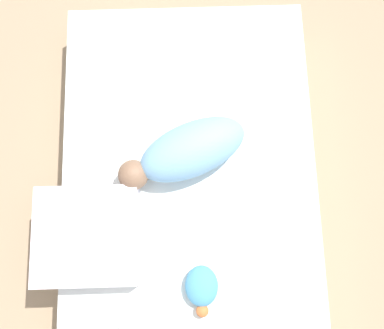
% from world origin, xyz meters
% --- Properties ---
extents(ground_plane, '(12.00, 12.00, 0.00)m').
position_xyz_m(ground_plane, '(0.00, 0.00, 0.00)').
color(ground_plane, '#9E8466').
extents(bed_mattress, '(1.38, 0.92, 0.20)m').
position_xyz_m(bed_mattress, '(0.00, 0.00, 0.10)').
color(bed_mattress, white).
rests_on(bed_mattress, ground_plane).
extents(swaddled_baby, '(0.32, 0.47, 0.17)m').
position_xyz_m(swaddled_baby, '(-0.08, -0.00, 0.29)').
color(swaddled_baby, '#7FB7E5').
rests_on(swaddled_baby, bed_mattress).
extents(pillow, '(0.33, 0.35, 0.10)m').
position_xyz_m(pillow, '(0.19, -0.35, 0.25)').
color(pillow, white).
rests_on(pillow, bed_mattress).
extents(turtle_plush, '(0.17, 0.11, 0.07)m').
position_xyz_m(turtle_plush, '(0.37, 0.03, 0.24)').
color(turtle_plush, '#4C99C6').
rests_on(turtle_plush, bed_mattress).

